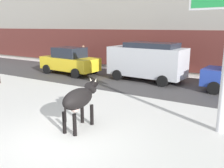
% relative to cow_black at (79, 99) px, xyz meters
% --- Properties ---
extents(ground_plane, '(120.00, 120.00, 0.00)m').
position_rel_cow_black_xyz_m(ground_plane, '(0.07, -1.03, -0.99)').
color(ground_plane, silver).
extents(road_strip, '(60.00, 5.60, 0.01)m').
position_rel_cow_black_xyz_m(road_strip, '(0.07, 7.23, -0.99)').
color(road_strip, '#423F3F').
rests_on(road_strip, ground).
extents(cow_black, '(0.71, 1.92, 1.54)m').
position_rel_cow_black_xyz_m(cow_black, '(0.00, 0.00, 0.00)').
color(cow_black, black).
rests_on(cow_black, ground).
extents(car_yellow_sedan, '(4.29, 2.17, 1.84)m').
position_rel_cow_black_xyz_m(car_yellow_sedan, '(-6.54, 6.99, -0.09)').
color(car_yellow_sedan, gold).
rests_on(car_yellow_sedan, ground).
extents(car_silver_van, '(4.70, 2.32, 2.32)m').
position_rel_cow_black_xyz_m(car_silver_van, '(-1.12, 7.82, 0.25)').
color(car_silver_van, '#B7BABF').
rests_on(car_silver_van, ground).
extents(pedestrian_by_cars, '(0.36, 0.24, 1.73)m').
position_rel_cow_black_xyz_m(pedestrian_by_cars, '(-7.69, 10.00, -0.11)').
color(pedestrian_by_cars, '#282833').
rests_on(pedestrian_by_cars, ground).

